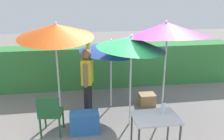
{
  "coord_description": "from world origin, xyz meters",
  "views": [
    {
      "loc": [
        -0.79,
        -4.87,
        2.84
      ],
      "look_at": [
        0.0,
        0.3,
        1.1
      ],
      "focal_mm": 39.23,
      "sensor_mm": 36.0,
      "label": 1
    }
  ],
  "objects_px": {
    "person_vendor": "(87,78)",
    "chair_plastic": "(50,112)",
    "folding_table": "(155,121)",
    "crate_cardboard": "(147,99)",
    "umbrella_rainbow": "(111,46)",
    "umbrella_yellow": "(55,31)",
    "umbrella_navy": "(167,30)",
    "cooler_box": "(84,123)",
    "umbrella_orange": "(131,43)",
    "bottle_water": "(163,108)"
  },
  "relations": [
    {
      "from": "umbrella_navy",
      "to": "chair_plastic",
      "type": "distance_m",
      "value": 2.92
    },
    {
      "from": "crate_cardboard",
      "to": "chair_plastic",
      "type": "bearing_deg",
      "value": -155.48
    },
    {
      "from": "chair_plastic",
      "to": "bottle_water",
      "type": "bearing_deg",
      "value": -20.19
    },
    {
      "from": "umbrella_rainbow",
      "to": "crate_cardboard",
      "type": "bearing_deg",
      "value": -3.4
    },
    {
      "from": "chair_plastic",
      "to": "cooler_box",
      "type": "height_order",
      "value": "chair_plastic"
    },
    {
      "from": "umbrella_yellow",
      "to": "folding_table",
      "type": "distance_m",
      "value": 2.75
    },
    {
      "from": "umbrella_navy",
      "to": "cooler_box",
      "type": "bearing_deg",
      "value": -167.08
    },
    {
      "from": "umbrella_rainbow",
      "to": "folding_table",
      "type": "distance_m",
      "value": 2.21
    },
    {
      "from": "umbrella_rainbow",
      "to": "umbrella_yellow",
      "type": "relative_size",
      "value": 0.78
    },
    {
      "from": "umbrella_rainbow",
      "to": "bottle_water",
      "type": "xyz_separation_m",
      "value": [
        0.67,
        -1.86,
        -0.72
      ]
    },
    {
      "from": "person_vendor",
      "to": "folding_table",
      "type": "xyz_separation_m",
      "value": [
        1.1,
        -1.54,
        -0.3
      ]
    },
    {
      "from": "umbrella_navy",
      "to": "chair_plastic",
      "type": "height_order",
      "value": "umbrella_navy"
    },
    {
      "from": "umbrella_yellow",
      "to": "bottle_water",
      "type": "height_order",
      "value": "umbrella_yellow"
    },
    {
      "from": "person_vendor",
      "to": "crate_cardboard",
      "type": "bearing_deg",
      "value": 13.18
    },
    {
      "from": "person_vendor",
      "to": "umbrella_orange",
      "type": "bearing_deg",
      "value": -29.13
    },
    {
      "from": "crate_cardboard",
      "to": "umbrella_navy",
      "type": "bearing_deg",
      "value": -77.19
    },
    {
      "from": "chair_plastic",
      "to": "folding_table",
      "type": "xyz_separation_m",
      "value": [
        1.88,
        -0.84,
        0.12
      ]
    },
    {
      "from": "folding_table",
      "to": "bottle_water",
      "type": "distance_m",
      "value": 0.28
    },
    {
      "from": "crate_cardboard",
      "to": "bottle_water",
      "type": "height_order",
      "value": "bottle_water"
    },
    {
      "from": "crate_cardboard",
      "to": "bottle_water",
      "type": "bearing_deg",
      "value": -98.19
    },
    {
      "from": "umbrella_navy",
      "to": "cooler_box",
      "type": "distance_m",
      "value": 2.58
    },
    {
      "from": "chair_plastic",
      "to": "folding_table",
      "type": "height_order",
      "value": "chair_plastic"
    },
    {
      "from": "crate_cardboard",
      "to": "umbrella_rainbow",
      "type": "bearing_deg",
      "value": 176.6
    },
    {
      "from": "person_vendor",
      "to": "umbrella_yellow",
      "type": "bearing_deg",
      "value": 170.46
    },
    {
      "from": "person_vendor",
      "to": "chair_plastic",
      "type": "bearing_deg",
      "value": -138.46
    },
    {
      "from": "chair_plastic",
      "to": "umbrella_rainbow",
      "type": "bearing_deg",
      "value": 38.69
    },
    {
      "from": "chair_plastic",
      "to": "folding_table",
      "type": "distance_m",
      "value": 2.07
    },
    {
      "from": "person_vendor",
      "to": "crate_cardboard",
      "type": "relative_size",
      "value": 4.69
    },
    {
      "from": "bottle_water",
      "to": "umbrella_navy",
      "type": "bearing_deg",
      "value": 70.58
    },
    {
      "from": "person_vendor",
      "to": "folding_table",
      "type": "relative_size",
      "value": 2.35
    },
    {
      "from": "folding_table",
      "to": "chair_plastic",
      "type": "bearing_deg",
      "value": 155.88
    },
    {
      "from": "folding_table",
      "to": "umbrella_rainbow",
      "type": "bearing_deg",
      "value": 104.35
    },
    {
      "from": "umbrella_rainbow",
      "to": "chair_plastic",
      "type": "xyz_separation_m",
      "value": [
        -1.38,
        -1.11,
        -1.04
      ]
    },
    {
      "from": "umbrella_orange",
      "to": "person_vendor",
      "type": "bearing_deg",
      "value": 150.87
    },
    {
      "from": "crate_cardboard",
      "to": "bottle_water",
      "type": "distance_m",
      "value": 1.95
    },
    {
      "from": "crate_cardboard",
      "to": "folding_table",
      "type": "distance_m",
      "value": 2.01
    },
    {
      "from": "umbrella_yellow",
      "to": "umbrella_navy",
      "type": "height_order",
      "value": "umbrella_navy"
    },
    {
      "from": "bottle_water",
      "to": "umbrella_orange",
      "type": "bearing_deg",
      "value": 111.85
    },
    {
      "from": "umbrella_yellow",
      "to": "cooler_box",
      "type": "xyz_separation_m",
      "value": [
        0.51,
        -0.81,
        -1.78
      ]
    },
    {
      "from": "cooler_box",
      "to": "crate_cardboard",
      "type": "height_order",
      "value": "cooler_box"
    },
    {
      "from": "umbrella_orange",
      "to": "umbrella_navy",
      "type": "bearing_deg",
      "value": 13.83
    },
    {
      "from": "umbrella_orange",
      "to": "person_vendor",
      "type": "relative_size",
      "value": 1.07
    },
    {
      "from": "umbrella_navy",
      "to": "crate_cardboard",
      "type": "relative_size",
      "value": 5.72
    },
    {
      "from": "umbrella_yellow",
      "to": "person_vendor",
      "type": "relative_size",
      "value": 1.19
    },
    {
      "from": "bottle_water",
      "to": "umbrella_yellow",
      "type": "bearing_deg",
      "value": 140.6
    },
    {
      "from": "umbrella_yellow",
      "to": "folding_table",
      "type": "height_order",
      "value": "umbrella_yellow"
    },
    {
      "from": "folding_table",
      "to": "umbrella_yellow",
      "type": "bearing_deg",
      "value": 136.4
    },
    {
      "from": "umbrella_rainbow",
      "to": "cooler_box",
      "type": "relative_size",
      "value": 2.93
    },
    {
      "from": "umbrella_navy",
      "to": "chair_plastic",
      "type": "bearing_deg",
      "value": -170.67
    },
    {
      "from": "crate_cardboard",
      "to": "folding_table",
      "type": "bearing_deg",
      "value": -102.67
    }
  ]
}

